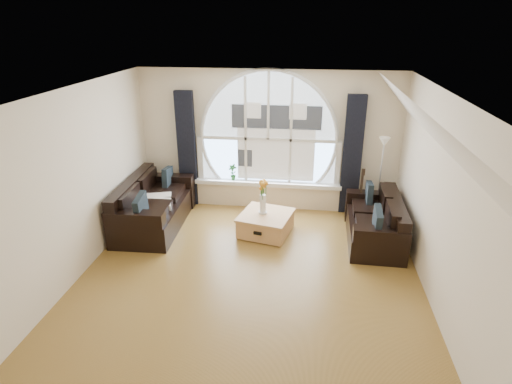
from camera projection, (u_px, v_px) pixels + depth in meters
name	position (u px, v px, depth m)	size (l,w,h in m)	color
ground	(248.00, 282.00, 6.08)	(5.00, 5.50, 0.01)	brown
ceiling	(246.00, 95.00, 5.04)	(5.00, 5.50, 0.01)	silver
wall_back	(268.00, 141.00, 8.08)	(5.00, 0.01, 2.70)	beige
wall_front	(191.00, 346.00, 3.05)	(5.00, 0.01, 2.70)	beige
wall_left	(71.00, 188.00, 5.86)	(0.01, 5.50, 2.70)	beige
wall_right	(443.00, 207.00, 5.26)	(0.01, 5.50, 2.70)	beige
attic_slope	(431.00, 129.00, 4.91)	(0.92, 5.50, 0.72)	silver
arched_window	(268.00, 127.00, 7.94)	(2.60, 0.06, 2.15)	silver
window_sill	(267.00, 183.00, 8.31)	(2.90, 0.22, 0.08)	white
window_frame	(268.00, 128.00, 7.91)	(2.76, 0.08, 2.15)	white
neighbor_house	(276.00, 134.00, 7.96)	(1.70, 0.02, 1.50)	silver
curtain_left	(187.00, 150.00, 8.23)	(0.35, 0.12, 2.30)	black
curtain_right	(352.00, 156.00, 7.85)	(0.35, 0.12, 2.30)	black
sofa_left	(154.00, 205.00, 7.60)	(0.98, 1.96, 0.87)	black
sofa_right	(374.00, 219.00, 7.10)	(0.85, 1.70, 0.76)	black
coffee_chest	(266.00, 223.00, 7.38)	(0.85, 0.85, 0.42)	tan
throw_blanket	(156.00, 202.00, 7.49)	(0.55, 0.55, 0.10)	silver
vase_flowers	(263.00, 193.00, 7.20)	(0.24, 0.24, 0.70)	white
floor_lamp	(380.00, 180.00, 7.69)	(0.24, 0.24, 1.60)	#B2B2B2
guitar	(360.00, 194.00, 7.77)	(0.36, 0.24, 1.06)	brown
potted_plant	(233.00, 172.00, 8.31)	(0.17, 0.12, 0.33)	#1E6023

